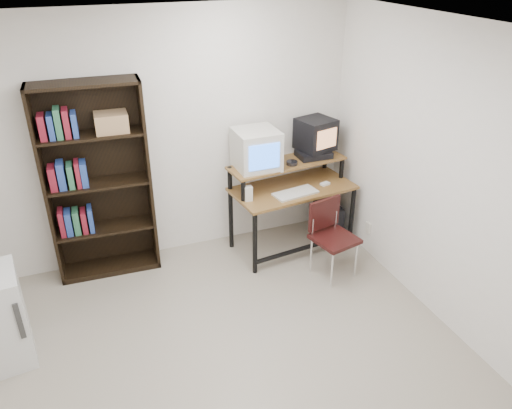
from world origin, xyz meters
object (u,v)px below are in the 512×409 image
object	(u,v)px
computer_desk	(292,189)
bookshelf	(98,181)
crt_tv	(316,134)
school_chair	(331,231)
crt_monitor	(256,149)
pc_tower	(328,219)

from	to	relation	value
computer_desk	bookshelf	xyz separation A→B (m)	(-1.98, 0.27, 0.32)
computer_desk	bookshelf	size ratio (longest dim) A/B	0.69
crt_tv	school_chair	xyz separation A→B (m)	(-0.21, -0.83, -0.73)
computer_desk	crt_tv	world-z (taller)	crt_tv
school_chair	bookshelf	bearing A→B (deg)	144.24
crt_monitor	bookshelf	world-z (taller)	bookshelf
school_chair	computer_desk	bearing A→B (deg)	90.80
crt_monitor	school_chair	bearing A→B (deg)	-55.28
bookshelf	crt_tv	bearing A→B (deg)	0.42
crt_monitor	bookshelf	bearing A→B (deg)	173.20
crt_monitor	school_chair	distance (m)	1.14
bookshelf	computer_desk	bearing A→B (deg)	-5.42
crt_monitor	school_chair	world-z (taller)	crt_monitor
computer_desk	pc_tower	bearing A→B (deg)	-3.02
crt_tv	school_chair	bearing A→B (deg)	-118.67
crt_monitor	crt_tv	world-z (taller)	crt_tv
computer_desk	pc_tower	distance (m)	0.70
crt_monitor	crt_tv	bearing A→B (deg)	6.11
crt_tv	school_chair	world-z (taller)	crt_tv
crt_monitor	bookshelf	distance (m)	1.62
computer_desk	crt_monitor	world-z (taller)	crt_monitor
crt_tv	bookshelf	world-z (taller)	bookshelf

